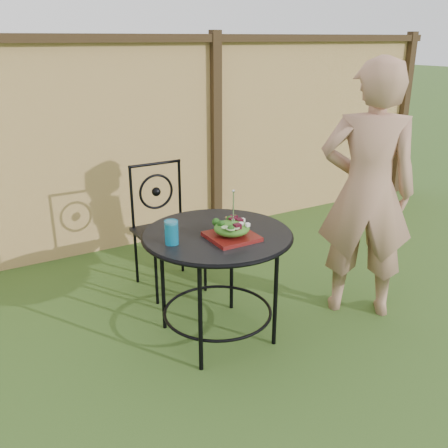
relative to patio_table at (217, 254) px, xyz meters
name	(u,v)px	position (x,y,z in m)	size (l,w,h in m)	color
ground	(204,388)	(-0.33, -0.42, -0.59)	(60.00, 60.00, 0.00)	#284A17
fence	(80,149)	(-0.33, 1.77, 0.36)	(8.00, 0.12, 1.90)	#E4B671
patio_table	(217,254)	(0.00, 0.00, 0.00)	(0.92, 0.92, 0.72)	black
patio_chair	(166,224)	(0.02, 0.84, -0.08)	(0.46, 0.46, 0.95)	black
diner	(367,192)	(1.04, -0.19, 0.28)	(0.63, 0.42, 1.74)	#A6775F
salad_plate	(232,237)	(0.03, -0.12, 0.15)	(0.27, 0.27, 0.02)	#4F0C0B
salad	(232,228)	(0.03, -0.12, 0.20)	(0.21, 0.21, 0.08)	#235614
fork	(233,207)	(0.04, -0.12, 0.33)	(0.01, 0.01, 0.18)	silver
drinking_glass	(171,232)	(-0.31, -0.02, 0.21)	(0.08, 0.08, 0.14)	#0C6B91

